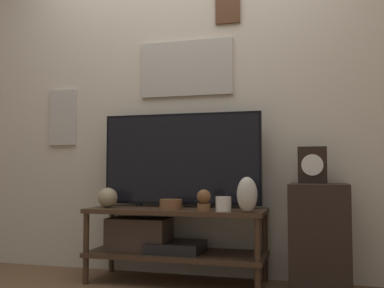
{
  "coord_description": "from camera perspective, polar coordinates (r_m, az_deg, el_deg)",
  "views": [
    {
      "loc": [
        0.93,
        -2.68,
        0.75
      ],
      "look_at": [
        0.11,
        0.27,
        0.94
      ],
      "focal_mm": 42.0,
      "sensor_mm": 36.0,
      "label": 1
    }
  ],
  "objects": [
    {
      "name": "candle_jar",
      "position": [
        2.86,
        4.01,
        -7.61
      ],
      "size": [
        0.1,
        0.1,
        0.09
      ],
      "color": "silver",
      "rests_on": "media_console"
    },
    {
      "name": "decorative_bust",
      "position": [
        2.89,
        1.51,
        -7.1
      ],
      "size": [
        0.09,
        0.09,
        0.14
      ],
      "color": "brown",
      "rests_on": "media_console"
    },
    {
      "name": "vase_urn_stoneware",
      "position": [
        2.82,
        7.01,
        -6.39
      ],
      "size": [
        0.13,
        0.1,
        0.22
      ],
      "color": "beige",
      "rests_on": "media_console"
    },
    {
      "name": "vase_round_glass",
      "position": [
        3.22,
        -10.67,
        -6.7
      ],
      "size": [
        0.14,
        0.14,
        0.14
      ],
      "color": "tan",
      "rests_on": "media_console"
    },
    {
      "name": "media_console",
      "position": [
        3.15,
        -3.66,
        -11.48
      ],
      "size": [
        1.21,
        0.45,
        0.5
      ],
      "color": "#422D1E",
      "rests_on": "ground_plane"
    },
    {
      "name": "mantel_clock",
      "position": [
        3.02,
        15.04,
        -2.6
      ],
      "size": [
        0.18,
        0.11,
        0.24
      ],
      "color": "black",
      "rests_on": "side_table"
    },
    {
      "name": "television",
      "position": [
        3.19,
        -1.46,
        -1.91
      ],
      "size": [
        1.15,
        0.05,
        0.66
      ],
      "color": "black",
      "rests_on": "media_console"
    },
    {
      "name": "side_table",
      "position": [
        2.99,
        15.88,
        -11.35
      ],
      "size": [
        0.36,
        0.43,
        0.67
      ],
      "color": "black",
      "rests_on": "ground_plane"
    },
    {
      "name": "wall_back",
      "position": [
        3.41,
        -0.59,
        6.66
      ],
      "size": [
        6.4,
        0.08,
        2.7
      ],
      "color": "beige",
      "rests_on": "ground_plane"
    },
    {
      "name": "vase_wide_bowl",
      "position": [
        3.01,
        -2.69,
        -7.67
      ],
      "size": [
        0.15,
        0.15,
        0.07
      ],
      "color": "brown",
      "rests_on": "media_console"
    }
  ]
}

